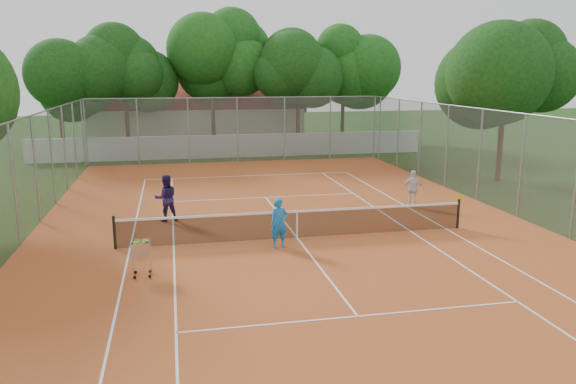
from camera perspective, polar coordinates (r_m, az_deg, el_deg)
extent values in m
plane|color=#15330E|center=(19.13, 0.92, -4.74)|extent=(120.00, 120.00, 0.00)
cube|color=#B25322|center=(19.12, 0.92, -4.71)|extent=(18.00, 34.00, 0.02)
cube|color=white|center=(19.12, 0.92, -4.67)|extent=(10.98, 23.78, 0.01)
cube|color=black|center=(18.98, 0.92, -3.26)|extent=(11.88, 0.10, 0.98)
cube|color=slate|center=(18.65, 0.94, 1.16)|extent=(18.00, 34.00, 4.00)
cube|color=silver|center=(37.39, -5.49, 4.68)|extent=(26.00, 0.30, 1.50)
cube|color=beige|center=(47.02, -9.34, 7.87)|extent=(16.40, 9.00, 4.40)
cube|color=#0D340D|center=(40.06, -6.10, 11.26)|extent=(29.00, 19.00, 10.00)
imported|color=blue|center=(17.89, -0.90, -3.19)|extent=(0.64, 0.47, 1.61)
imported|color=#221849|center=(21.54, -12.29, -0.61)|extent=(0.96, 0.81, 1.77)
imported|color=silver|center=(23.90, 12.59, 0.35)|extent=(0.98, 0.63, 1.54)
cube|color=silver|center=(15.97, -14.65, -6.44)|extent=(0.70, 0.70, 1.10)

